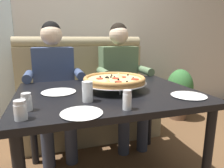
% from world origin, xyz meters
% --- Properties ---
extents(back_wall_with_window, '(6.00, 0.12, 2.80)m').
position_xyz_m(back_wall_with_window, '(0.00, 1.52, 1.40)').
color(back_wall_with_window, beige).
rests_on(back_wall_with_window, ground_plane).
extents(booth_bench, '(1.57, 0.78, 1.13)m').
position_xyz_m(booth_bench, '(0.00, 0.95, 0.40)').
color(booth_bench, '#998966').
rests_on(booth_bench, ground_plane).
extents(dining_table, '(1.28, 0.96, 0.73)m').
position_xyz_m(dining_table, '(0.00, 0.00, 0.65)').
color(dining_table, black).
rests_on(dining_table, ground_plane).
extents(diner_left, '(0.54, 0.64, 1.27)m').
position_xyz_m(diner_left, '(-0.35, 0.68, 0.71)').
color(diner_left, '#2D3342').
rests_on(diner_left, ground_plane).
extents(diner_right, '(0.54, 0.64, 1.27)m').
position_xyz_m(diner_right, '(0.35, 0.68, 0.71)').
color(diner_right, '#2D3342').
rests_on(diner_right, ground_plane).
extents(pizza, '(0.48, 0.48, 0.11)m').
position_xyz_m(pizza, '(0.06, 0.02, 0.81)').
color(pizza, silver).
rests_on(pizza, dining_table).
extents(shaker_pepper_flakes, '(0.05, 0.05, 0.10)m').
position_xyz_m(shaker_pepper_flakes, '(-0.52, -0.25, 0.77)').
color(shaker_pepper_flakes, white).
rests_on(shaker_pepper_flakes, dining_table).
extents(shaker_parmesan, '(0.05, 0.05, 0.11)m').
position_xyz_m(shaker_parmesan, '(-0.01, -0.40, 0.78)').
color(shaker_parmesan, white).
rests_on(shaker_parmesan, dining_table).
extents(shaker_oregano, '(0.06, 0.06, 0.10)m').
position_xyz_m(shaker_oregano, '(-0.54, -0.38, 0.77)').
color(shaker_oregano, white).
rests_on(shaker_oregano, dining_table).
extents(plate_near_left, '(0.24, 0.24, 0.02)m').
position_xyz_m(plate_near_left, '(-0.34, 0.08, 0.74)').
color(plate_near_left, white).
rests_on(plate_near_left, dining_table).
extents(plate_near_right, '(0.23, 0.23, 0.02)m').
position_xyz_m(plate_near_right, '(0.48, -0.28, 0.74)').
color(plate_near_right, white).
rests_on(plate_near_right, dining_table).
extents(plate_far_side, '(0.22, 0.22, 0.02)m').
position_xyz_m(plate_far_side, '(-0.25, -0.39, 0.74)').
color(plate_far_side, white).
rests_on(plate_far_side, dining_table).
extents(drinking_glass, '(0.07, 0.07, 0.12)m').
position_xyz_m(drinking_glass, '(-0.19, -0.19, 0.79)').
color(drinking_glass, silver).
rests_on(drinking_glass, dining_table).
extents(potted_plant, '(0.36, 0.36, 0.70)m').
position_xyz_m(potted_plant, '(1.31, 0.94, 0.39)').
color(potted_plant, brown).
rests_on(potted_plant, ground_plane).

